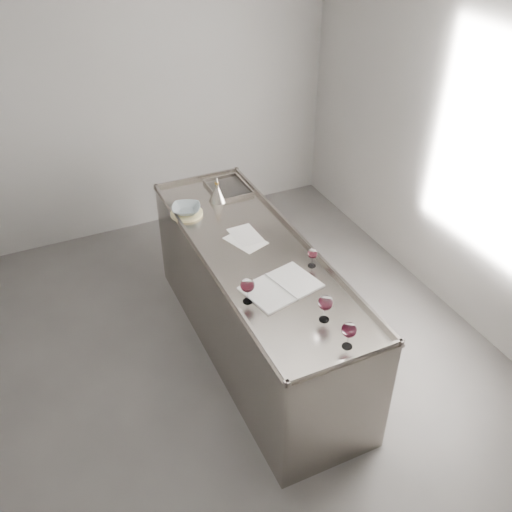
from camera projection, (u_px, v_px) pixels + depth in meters
name	position (u px, v px, depth m)	size (l,w,h in m)	color
room_shell	(200.00, 234.00, 3.36)	(4.54, 5.04, 2.84)	#4D4B48
counter	(255.00, 302.00, 4.29)	(0.77, 2.42, 0.97)	gray
wine_glass_left	(247.00, 286.00, 3.50)	(0.09, 0.09, 0.18)	white
wine_glass_middle	(349.00, 330.00, 3.17)	(0.09, 0.09, 0.17)	white
wine_glass_right	(325.00, 303.00, 3.36)	(0.09, 0.09, 0.18)	white
wine_glass_small	(313.00, 254.00, 3.82)	(0.07, 0.07, 0.14)	white
notebook	(281.00, 287.00, 3.68)	(0.53, 0.42, 0.02)	white
loose_paper_top	(246.00, 241.00, 4.12)	(0.20, 0.29, 0.00)	silver
loose_paper_under	(245.00, 235.00, 4.18)	(0.19, 0.27, 0.00)	silver
trivet	(187.00, 213.00, 4.42)	(0.25, 0.25, 0.02)	beige
ceramic_bowl	(186.00, 209.00, 4.39)	(0.22, 0.22, 0.05)	gray
wine_funnel	(217.00, 194.00, 4.56)	(0.14, 0.14, 0.21)	#A59F93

